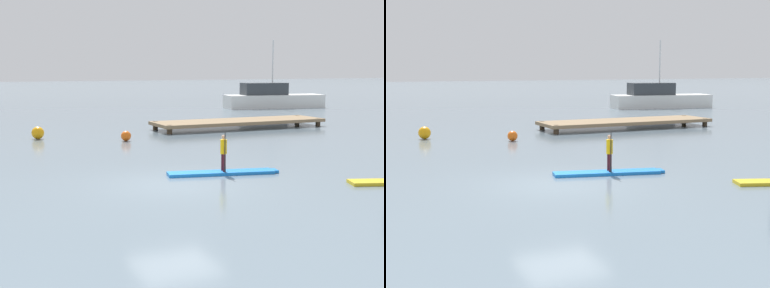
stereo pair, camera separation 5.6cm
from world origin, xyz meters
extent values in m
plane|color=slate|center=(0.00, 0.00, 0.00)|extent=(240.00, 240.00, 0.00)
cube|color=blue|center=(1.97, 0.91, 0.05)|extent=(3.50, 1.38, 0.10)
cube|color=blue|center=(3.70, 0.52, 0.05)|extent=(0.33, 0.49, 0.09)
cylinder|color=#4C1419|center=(2.08, 1.01, 0.38)|extent=(0.09, 0.09, 0.56)
cylinder|color=#4C1419|center=(2.02, 0.77, 0.38)|extent=(0.09, 0.09, 0.56)
cylinder|color=#F2B20C|center=(2.05, 0.89, 0.89)|extent=(0.25, 0.25, 0.46)
sphere|color=tan|center=(2.05, 0.89, 1.21)|extent=(0.13, 0.13, 0.13)
cylinder|color=black|center=(2.01, 0.72, 0.74)|extent=(0.03, 0.03, 1.29)
cube|color=black|center=(2.01, 0.72, 0.19)|extent=(0.06, 0.14, 0.18)
cube|color=silver|center=(19.40, 25.20, 0.55)|extent=(8.64, 3.58, 1.10)
cube|color=#33383D|center=(18.48, 25.35, 1.60)|extent=(3.95, 2.29, 1.01)
cylinder|color=silver|center=(19.22, 25.23, 3.88)|extent=(0.12, 0.12, 3.55)
cube|color=#846B4C|center=(9.11, 12.63, 0.37)|extent=(9.91, 2.69, 0.18)
cylinder|color=#473828|center=(4.45, 11.59, 0.23)|extent=(0.28, 0.28, 0.46)
cylinder|color=#473828|center=(4.45, 13.68, 0.23)|extent=(0.28, 0.28, 0.46)
cylinder|color=#473828|center=(13.76, 11.59, 0.23)|extent=(0.28, 0.28, 0.46)
cylinder|color=#473828|center=(13.76, 13.68, 0.23)|extent=(0.28, 0.28, 0.46)
sphere|color=orange|center=(1.59, 9.89, 0.24)|extent=(0.47, 0.47, 0.47)
sphere|color=orange|center=(-2.05, 12.31, 0.30)|extent=(0.60, 0.60, 0.60)
camera|label=1|loc=(-6.00, -14.68, 3.43)|focal=51.74mm
camera|label=2|loc=(-5.95, -14.70, 3.43)|focal=51.74mm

